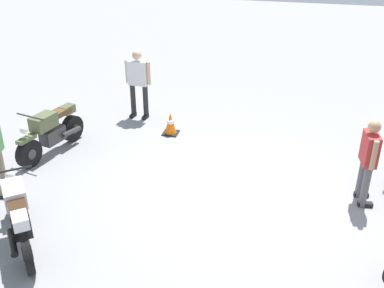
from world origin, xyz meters
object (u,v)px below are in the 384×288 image
Objects in this scene: motorcycle_olive_vintage at (51,132)px; traffic_cone at (171,124)px; person_in_red_shirt at (368,158)px; person_in_white_shirt at (138,79)px; motorcycle_silver_cruiser at (19,215)px.

traffic_cone is (-2.24, -1.51, -0.23)m from motorcycle_olive_vintage.
motorcycle_olive_vintage is 1.19× the size of person_in_red_shirt.
person_in_white_shirt reaches higher than traffic_cone.
motorcycle_olive_vintage is 2.63m from person_in_white_shirt.
person_in_red_shirt is at bearing 155.66° from traffic_cone.
motorcycle_silver_cruiser is 5.18m from person_in_white_shirt.
person_in_red_shirt is (-6.40, 0.37, 0.43)m from motorcycle_olive_vintage.
motorcycle_silver_cruiser reaches higher than motorcycle_olive_vintage.
person_in_red_shirt is at bearing -104.04° from motorcycle_silver_cruiser.
traffic_cone is at bearing 147.85° from person_in_red_shirt.
motorcycle_olive_vintage is 1.14× the size of motorcycle_silver_cruiser.
traffic_cone is at bearing 137.00° from motorcycle_olive_vintage.
person_in_white_shirt reaches higher than motorcycle_olive_vintage.
person_in_white_shirt is at bearing -36.52° from traffic_cone.
person_in_red_shirt reaches higher than traffic_cone.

